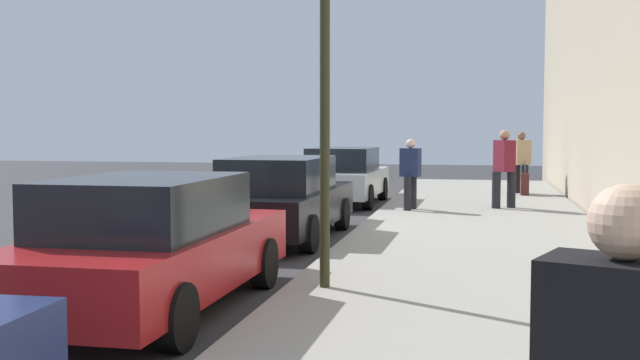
{
  "coord_description": "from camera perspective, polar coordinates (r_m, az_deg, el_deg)",
  "views": [
    {
      "loc": [
        -14.18,
        -3.26,
        2.05
      ],
      "look_at": [
        0.3,
        -0.25,
        1.03
      ],
      "focal_mm": 42.92,
      "sensor_mm": 36.0,
      "label": 1
    }
  ],
  "objects": [
    {
      "name": "pedestrian_navy_coat",
      "position": [
        17.72,
        6.75,
        0.59
      ],
      "size": [
        0.53,
        0.5,
        1.63
      ],
      "color": "black",
      "rests_on": "sidewalk"
    },
    {
      "name": "pedestrian_tan_coat",
      "position": [
        22.67,
        14.77,
        1.4
      ],
      "size": [
        0.52,
        0.56,
        1.77
      ],
      "color": "black",
      "rests_on": "sidewalk"
    },
    {
      "name": "parked_car_black",
      "position": [
        13.95,
        -2.9,
        -1.36
      ],
      "size": [
        4.73,
        1.94,
        1.51
      ],
      "color": "black",
      "rests_on": "ground"
    },
    {
      "name": "parked_car_red",
      "position": [
        8.66,
        -12.37,
        -4.71
      ],
      "size": [
        4.59,
        1.92,
        1.51
      ],
      "color": "black",
      "rests_on": "ground"
    },
    {
      "name": "traffic_light_pole",
      "position": [
        9.07,
        0.38,
        10.76
      ],
      "size": [
        0.35,
        0.26,
        4.4
      ],
      "color": "#2D2D19",
      "rests_on": "sidewalk"
    },
    {
      "name": "parked_car_silver",
      "position": [
        20.36,
        1.81,
        0.31
      ],
      "size": [
        4.32,
        1.95,
        1.51
      ],
      "color": "black",
      "rests_on": "ground"
    },
    {
      "name": "sidewalk",
      "position": [
        14.31,
        11.82,
        -4.06
      ],
      "size": [
        28.0,
        4.6,
        0.15
      ],
      "primitive_type": "cube",
      "color": "gray",
      "rests_on": "ground"
    },
    {
      "name": "rolling_suitcase",
      "position": [
        22.2,
        15.02,
        -0.29
      ],
      "size": [
        0.34,
        0.22,
        0.97
      ],
      "color": "#471E19",
      "rests_on": "sidewalk"
    },
    {
      "name": "pedestrian_burgundy_coat",
      "position": [
        18.47,
        13.57,
        0.99
      ],
      "size": [
        0.59,
        0.55,
        1.84
      ],
      "color": "black",
      "rests_on": "sidewalk"
    },
    {
      "name": "lane_stripe_centre",
      "position": [
        15.71,
        -12.67,
        -3.63
      ],
      "size": [
        28.0,
        0.14,
        0.01
      ],
      "primitive_type": "cube",
      "color": "gold",
      "rests_on": "ground"
    },
    {
      "name": "ground_plane",
      "position": [
        14.69,
        -1.2,
        -4.07
      ],
      "size": [
        56.0,
        56.0,
        0.0
      ],
      "primitive_type": "plane",
      "color": "#333335"
    }
  ]
}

